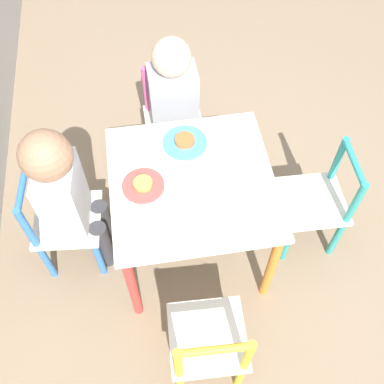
{
  "coord_description": "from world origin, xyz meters",
  "views": [
    {
      "loc": [
        -0.93,
        0.15,
        1.8
      ],
      "look_at": [
        0.0,
        0.0,
        0.42
      ],
      "focal_mm": 42.0,
      "sensor_mm": 36.0,
      "label": 1
    }
  ],
  "objects_px": {
    "chair_pink": "(173,122)",
    "chair_blue": "(63,222)",
    "chair_yellow": "(208,345)",
    "child_right": "(174,102)",
    "plate_back": "(143,185)",
    "chair_teal": "(317,203)",
    "child_back": "(65,191)",
    "kids_table": "(192,192)",
    "plate_right": "(185,142)"
  },
  "relations": [
    {
      "from": "chair_pink",
      "to": "chair_blue",
      "type": "bearing_deg",
      "value": -138.11
    },
    {
      "from": "chair_yellow",
      "to": "child_right",
      "type": "distance_m",
      "value": 0.99
    },
    {
      "from": "chair_pink",
      "to": "plate_back",
      "type": "height_order",
      "value": "plate_back"
    },
    {
      "from": "chair_teal",
      "to": "plate_back",
      "type": "height_order",
      "value": "plate_back"
    },
    {
      "from": "chair_teal",
      "to": "chair_pink",
      "type": "bearing_deg",
      "value": -133.6
    },
    {
      "from": "chair_yellow",
      "to": "chair_pink",
      "type": "bearing_deg",
      "value": -88.24
    },
    {
      "from": "chair_yellow",
      "to": "plate_back",
      "type": "height_order",
      "value": "plate_back"
    },
    {
      "from": "chair_pink",
      "to": "chair_teal",
      "type": "relative_size",
      "value": 1.0
    },
    {
      "from": "child_back",
      "to": "child_right",
      "type": "xyz_separation_m",
      "value": [
        0.41,
        -0.45,
        -0.02
      ]
    },
    {
      "from": "chair_pink",
      "to": "plate_back",
      "type": "distance_m",
      "value": 0.6
    },
    {
      "from": "chair_teal",
      "to": "child_back",
      "type": "relative_size",
      "value": 0.68
    },
    {
      "from": "chair_blue",
      "to": "child_back",
      "type": "bearing_deg",
      "value": -90.0
    },
    {
      "from": "kids_table",
      "to": "chair_pink",
      "type": "relative_size",
      "value": 1.14
    },
    {
      "from": "plate_back",
      "to": "kids_table",
      "type": "bearing_deg",
      "value": -90.0
    },
    {
      "from": "child_right",
      "to": "plate_right",
      "type": "xyz_separation_m",
      "value": [
        -0.28,
        -0.01,
        0.06
      ]
    },
    {
      "from": "chair_yellow",
      "to": "chair_teal",
      "type": "height_order",
      "value": "same"
    },
    {
      "from": "kids_table",
      "to": "child_back",
      "type": "distance_m",
      "value": 0.46
    },
    {
      "from": "child_right",
      "to": "chair_blue",
      "type": "bearing_deg",
      "value": -142.12
    },
    {
      "from": "child_back",
      "to": "plate_back",
      "type": "xyz_separation_m",
      "value": [
        -0.04,
        -0.28,
        0.04
      ]
    },
    {
      "from": "child_right",
      "to": "plate_back",
      "type": "height_order",
      "value": "child_right"
    },
    {
      "from": "kids_table",
      "to": "plate_right",
      "type": "relative_size",
      "value": 3.5
    },
    {
      "from": "chair_yellow",
      "to": "child_right",
      "type": "height_order",
      "value": "child_right"
    },
    {
      "from": "chair_teal",
      "to": "kids_table",
      "type": "bearing_deg",
      "value": -90.0
    },
    {
      "from": "child_back",
      "to": "chair_blue",
      "type": "bearing_deg",
      "value": 90.0
    },
    {
      "from": "chair_blue",
      "to": "plate_right",
      "type": "distance_m",
      "value": 0.58
    },
    {
      "from": "chair_yellow",
      "to": "child_back",
      "type": "xyz_separation_m",
      "value": [
        0.56,
        0.43,
        0.21
      ]
    },
    {
      "from": "child_right",
      "to": "plate_back",
      "type": "relative_size",
      "value": 4.89
    },
    {
      "from": "kids_table",
      "to": "chair_yellow",
      "type": "bearing_deg",
      "value": 177.15
    },
    {
      "from": "chair_blue",
      "to": "chair_pink",
      "type": "xyz_separation_m",
      "value": [
        0.47,
        -0.51,
        0.0
      ]
    },
    {
      "from": "child_right",
      "to": "plate_right",
      "type": "height_order",
      "value": "child_right"
    },
    {
      "from": "kids_table",
      "to": "child_right",
      "type": "height_order",
      "value": "child_right"
    },
    {
      "from": "chair_yellow",
      "to": "chair_blue",
      "type": "bearing_deg",
      "value": -46.35
    },
    {
      "from": "chair_blue",
      "to": "plate_back",
      "type": "height_order",
      "value": "plate_back"
    },
    {
      "from": "child_back",
      "to": "plate_back",
      "type": "bearing_deg",
      "value": -93.41
    },
    {
      "from": "plate_right",
      "to": "child_right",
      "type": "bearing_deg",
      "value": 1.09
    },
    {
      "from": "chair_blue",
      "to": "plate_right",
      "type": "height_order",
      "value": "plate_right"
    },
    {
      "from": "child_right",
      "to": "plate_back",
      "type": "bearing_deg",
      "value": -111.05
    },
    {
      "from": "chair_blue",
      "to": "plate_back",
      "type": "distance_m",
      "value": 0.42
    },
    {
      "from": "chair_yellow",
      "to": "plate_back",
      "type": "bearing_deg",
      "value": -71.05
    },
    {
      "from": "child_right",
      "to": "kids_table",
      "type": "bearing_deg",
      "value": -90.0
    },
    {
      "from": "chair_pink",
      "to": "chair_teal",
      "type": "bearing_deg",
      "value": -46.4
    },
    {
      "from": "chair_blue",
      "to": "chair_yellow",
      "type": "height_order",
      "value": "same"
    },
    {
      "from": "chair_blue",
      "to": "plate_right",
      "type": "bearing_deg",
      "value": -70.83
    },
    {
      "from": "child_right",
      "to": "plate_back",
      "type": "xyz_separation_m",
      "value": [
        -0.46,
        0.17,
        0.06
      ]
    },
    {
      "from": "chair_yellow",
      "to": "plate_right",
      "type": "distance_m",
      "value": 0.73
    },
    {
      "from": "chair_blue",
      "to": "plate_back",
      "type": "relative_size",
      "value": 3.42
    },
    {
      "from": "chair_teal",
      "to": "plate_back",
      "type": "bearing_deg",
      "value": -89.46
    },
    {
      "from": "chair_teal",
      "to": "plate_back",
      "type": "distance_m",
      "value": 0.73
    },
    {
      "from": "chair_yellow",
      "to": "child_back",
      "type": "bearing_deg",
      "value": -49.68
    },
    {
      "from": "plate_right",
      "to": "chair_blue",
      "type": "bearing_deg",
      "value": 103.62
    }
  ]
}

